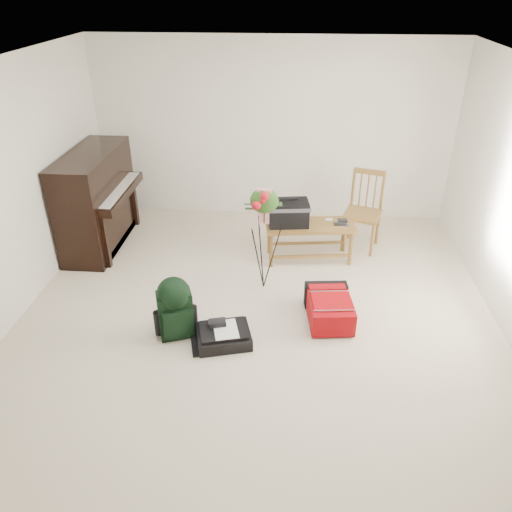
# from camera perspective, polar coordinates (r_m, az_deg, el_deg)

# --- Properties ---
(floor) EXTENTS (5.00, 5.50, 0.01)m
(floor) POSITION_cam_1_polar(r_m,az_deg,el_deg) (5.24, 0.01, -7.66)
(floor) COLOR beige
(floor) RESTS_ON ground
(ceiling) EXTENTS (5.00, 5.50, 0.01)m
(ceiling) POSITION_cam_1_polar(r_m,az_deg,el_deg) (4.22, 0.02, 20.42)
(ceiling) COLOR white
(ceiling) RESTS_ON wall_back
(wall_back) EXTENTS (5.00, 0.04, 2.50)m
(wall_back) POSITION_cam_1_polar(r_m,az_deg,el_deg) (7.17, 1.85, 14.09)
(wall_back) COLOR white
(wall_back) RESTS_ON floor
(piano) EXTENTS (0.71, 1.50, 1.25)m
(piano) POSITION_cam_1_polar(r_m,az_deg,el_deg) (6.79, -17.65, 5.93)
(piano) COLOR black
(piano) RESTS_ON floor
(bench) EXTENTS (1.13, 0.57, 0.84)m
(bench) POSITION_cam_1_polar(r_m,az_deg,el_deg) (6.13, 4.50, 4.60)
(bench) COLOR olive
(bench) RESTS_ON floor
(dining_chair) EXTENTS (0.55, 0.55, 1.02)m
(dining_chair) POSITION_cam_1_polar(r_m,az_deg,el_deg) (6.59, 12.06, 4.97)
(dining_chair) COLOR olive
(dining_chair) RESTS_ON floor
(red_suitcase) EXTENTS (0.50, 0.69, 0.28)m
(red_suitcase) POSITION_cam_1_polar(r_m,az_deg,el_deg) (5.30, 8.35, -5.60)
(red_suitcase) COLOR #AC0707
(red_suitcase) RESTS_ON floor
(black_duffel) EXTENTS (0.61, 0.53, 0.22)m
(black_duffel) POSITION_cam_1_polar(r_m,az_deg,el_deg) (4.97, -3.73, -9.02)
(black_duffel) COLOR black
(black_duffel) RESTS_ON floor
(green_backpack) EXTENTS (0.38, 0.36, 0.66)m
(green_backpack) POSITION_cam_1_polar(r_m,az_deg,el_deg) (4.93, -9.30, -5.56)
(green_backpack) COLOR black
(green_backpack) RESTS_ON floor
(flower_stand) EXTENTS (0.44, 0.44, 1.26)m
(flower_stand) POSITION_cam_1_polar(r_m,az_deg,el_deg) (5.50, 0.91, 1.84)
(flower_stand) COLOR black
(flower_stand) RESTS_ON floor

